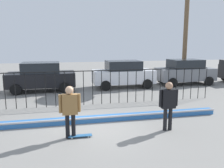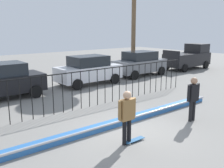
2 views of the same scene
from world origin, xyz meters
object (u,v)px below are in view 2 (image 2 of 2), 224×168
Objects in this scene: parked_car_white at (89,70)px; pickup_truck at (189,57)px; skateboard at (134,140)px; parked_car_gray at (140,63)px; skateboarder at (127,113)px; camera_operator at (193,95)px; parked_car_black at (1,81)px.

pickup_truck is (10.82, -0.14, 0.06)m from parked_car_white.
skateboard is 12.27m from parked_car_gray.
skateboard is 9.27m from parked_car_white.
skateboarder is 1.05m from skateboard.
parked_car_white is at bearing -59.29° from camera_operator.
parked_car_black is (-4.97, 8.29, -0.10)m from camera_operator.
skateboard is 8.52m from parked_car_black.
parked_car_gray reaches higher than skateboarder.
parked_car_white is at bearing -179.68° from parked_car_gray.
skateboard is at bearing 34.82° from camera_operator.
parked_car_gray reaches higher than skateboard.
pickup_truck reaches higher than parked_car_gray.
skateboard is at bearing -153.09° from pickup_truck.
parked_car_black is at bearing -174.50° from parked_car_white.
parked_car_gray is (9.03, 8.54, -0.09)m from skateboarder.
pickup_truck is at bearing -1.30° from parked_car_black.
pickup_truck is at bearing 3.50° from parked_car_white.
pickup_truck reaches higher than skateboard.
camera_operator is 10.22m from parked_car_gray.
parked_car_black is 10.51m from parked_car_gray.
camera_operator is (3.19, -0.00, 1.02)m from skateboard.
skateboarder is 3.50m from camera_operator.
parked_car_gray is (5.53, 8.59, -0.10)m from camera_operator.
pickup_truck is at bearing 12.21° from skateboard.
parked_car_gray reaches higher than camera_operator.
skateboarder is at bearing -111.96° from parked_car_white.
parked_car_white and parked_car_gray have the same top height.
skateboard is at bearing -79.10° from parked_car_black.
skateboarder is at bearing -138.35° from parked_car_gray.
camera_operator is at bearing -124.53° from parked_car_gray.
parked_car_white reaches higher than camera_operator.
camera_operator is (3.50, -0.05, 0.01)m from skateboarder.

